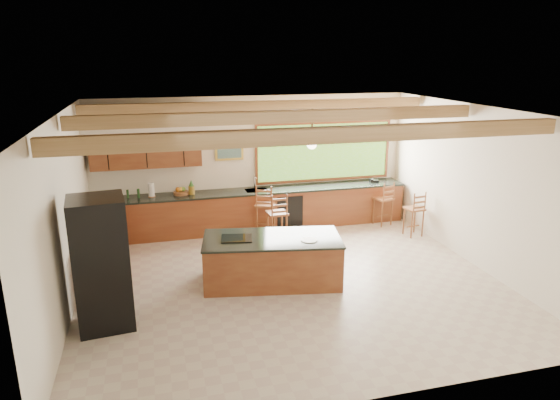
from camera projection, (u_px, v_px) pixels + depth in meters
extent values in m
plane|color=beige|center=(291.00, 282.00, 8.84)|extent=(7.20, 7.20, 0.00)
cube|color=silver|center=(253.00, 162.00, 11.44)|extent=(7.20, 0.04, 3.00)
cube|color=silver|center=(374.00, 283.00, 5.40)|extent=(7.20, 0.04, 3.00)
cube|color=silver|center=(64.00, 218.00, 7.55)|extent=(0.04, 6.50, 3.00)
cube|color=silver|center=(477.00, 187.00, 9.29)|extent=(0.04, 6.50, 3.00)
cube|color=tan|center=(293.00, 111.00, 8.00)|extent=(7.20, 6.50, 0.04)
cube|color=#A88354|center=(326.00, 135.00, 6.55)|extent=(7.10, 0.15, 0.22)
cube|color=#A88354|center=(284.00, 116.00, 8.50)|extent=(7.10, 0.15, 0.22)
cube|color=#A88354|center=(262.00, 106.00, 10.17)|extent=(7.10, 0.15, 0.22)
cube|color=brown|center=(146.00, 151.00, 10.58)|extent=(2.30, 0.35, 0.70)
cube|color=beige|center=(144.00, 123.00, 10.35)|extent=(2.60, 0.50, 0.48)
cylinder|color=#FFEABF|center=(110.00, 136.00, 10.24)|extent=(0.10, 0.10, 0.01)
cylinder|color=#FFEABF|center=(179.00, 133.00, 10.58)|extent=(0.10, 0.10, 0.01)
cube|color=#85C245|center=(324.00, 151.00, 11.77)|extent=(3.20, 0.04, 1.30)
cube|color=gold|center=(229.00, 148.00, 11.18)|extent=(0.64, 0.03, 0.54)
cube|color=#3A6953|center=(229.00, 148.00, 11.16)|extent=(0.54, 0.01, 0.44)
cube|color=brown|center=(257.00, 210.00, 11.42)|extent=(7.00, 0.65, 0.88)
cube|color=black|center=(257.00, 191.00, 11.29)|extent=(7.04, 0.69, 0.04)
cube|color=brown|center=(102.00, 248.00, 9.19)|extent=(0.65, 2.35, 0.88)
cube|color=black|center=(99.00, 225.00, 9.06)|extent=(0.69, 2.39, 0.04)
cube|color=black|center=(290.00, 213.00, 11.29)|extent=(0.60, 0.02, 0.78)
cube|color=silver|center=(257.00, 191.00, 11.29)|extent=(0.50, 0.38, 0.03)
cylinder|color=silver|center=(255.00, 182.00, 11.43)|extent=(0.03, 0.03, 0.30)
cylinder|color=silver|center=(255.00, 177.00, 11.30)|extent=(0.03, 0.20, 0.03)
cylinder|color=silver|center=(151.00, 190.00, 10.72)|extent=(0.13, 0.13, 0.31)
cylinder|color=#1E421A|center=(128.00, 194.00, 10.65)|extent=(0.05, 0.05, 0.18)
cylinder|color=#1E421A|center=(139.00, 193.00, 10.65)|extent=(0.06, 0.06, 0.20)
cube|color=black|center=(374.00, 180.00, 11.98)|extent=(0.21, 0.18, 0.09)
cube|color=brown|center=(272.00, 261.00, 8.75)|extent=(2.49, 1.47, 0.79)
cube|color=black|center=(272.00, 239.00, 8.63)|extent=(2.53, 1.51, 0.04)
cube|color=black|center=(237.00, 238.00, 8.58)|extent=(0.59, 0.50, 0.02)
cylinder|color=silver|center=(309.00, 240.00, 8.50)|extent=(0.29, 0.29, 0.01)
cube|color=black|center=(102.00, 263.00, 7.19)|extent=(0.84, 0.82, 1.97)
cube|color=silver|center=(129.00, 261.00, 7.28)|extent=(0.03, 0.06, 1.81)
cube|color=brown|center=(265.00, 204.00, 10.94)|extent=(0.55, 0.55, 0.04)
cylinder|color=brown|center=(260.00, 223.00, 10.85)|extent=(0.04, 0.04, 0.69)
cylinder|color=brown|center=(275.00, 222.00, 10.93)|extent=(0.04, 0.04, 0.69)
cylinder|color=brown|center=(257.00, 219.00, 11.16)|extent=(0.04, 0.04, 0.69)
cylinder|color=brown|center=(271.00, 217.00, 11.24)|extent=(0.04, 0.04, 0.69)
cube|color=brown|center=(277.00, 213.00, 10.45)|extent=(0.42, 0.42, 0.04)
cylinder|color=brown|center=(272.00, 232.00, 10.36)|extent=(0.04, 0.04, 0.66)
cylinder|color=brown|center=(286.00, 231.00, 10.44)|extent=(0.04, 0.04, 0.66)
cylinder|color=brown|center=(268.00, 227.00, 10.66)|extent=(0.04, 0.04, 0.66)
cylinder|color=brown|center=(282.00, 226.00, 10.73)|extent=(0.04, 0.04, 0.66)
cube|color=brown|center=(383.00, 199.00, 11.65)|extent=(0.47, 0.47, 0.04)
cylinder|color=brown|center=(379.00, 214.00, 11.56)|extent=(0.04, 0.04, 0.62)
cylinder|color=brown|center=(391.00, 213.00, 11.64)|extent=(0.04, 0.04, 0.62)
cylinder|color=brown|center=(374.00, 211.00, 11.84)|extent=(0.04, 0.04, 0.62)
cylinder|color=brown|center=(385.00, 210.00, 11.91)|extent=(0.04, 0.04, 0.62)
cube|color=brown|center=(414.00, 209.00, 10.94)|extent=(0.41, 0.41, 0.04)
cylinder|color=brown|center=(411.00, 225.00, 10.86)|extent=(0.03, 0.03, 0.60)
cylinder|color=brown|center=(422.00, 224.00, 10.93)|extent=(0.03, 0.03, 0.60)
cylinder|color=brown|center=(404.00, 221.00, 11.13)|extent=(0.03, 0.03, 0.60)
cylinder|color=brown|center=(416.00, 220.00, 11.20)|extent=(0.03, 0.03, 0.60)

